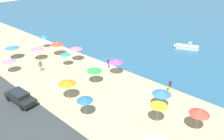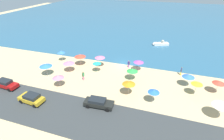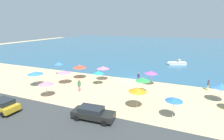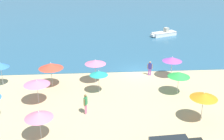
% 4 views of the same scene
% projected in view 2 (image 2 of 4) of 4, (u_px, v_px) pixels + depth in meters
% --- Properties ---
extents(ground_plane, '(160.00, 160.00, 0.00)m').
position_uv_depth(ground_plane, '(125.00, 65.00, 39.57)').
color(ground_plane, tan).
extents(sea, '(150.00, 110.00, 0.05)m').
position_uv_depth(sea, '(153.00, 16.00, 85.44)').
color(sea, '#2B5C7B').
rests_on(sea, ground_plane).
extents(coastal_road, '(80.00, 8.00, 0.06)m').
position_uv_depth(coastal_road, '(93.00, 119.00, 24.54)').
color(coastal_road, '#333738').
rests_on(coastal_road, ground_plane).
extents(beach_umbrella_0, '(2.17, 2.17, 2.45)m').
position_uv_depth(beach_umbrella_0, '(189.00, 76.00, 31.00)').
color(beach_umbrella_0, '#B2B2B7').
rests_on(beach_umbrella_0, ground_plane).
extents(beach_umbrella_1, '(2.07, 2.07, 2.29)m').
position_uv_depth(beach_umbrella_1, '(58.00, 77.00, 30.93)').
color(beach_umbrella_1, '#B2B2B7').
rests_on(beach_umbrella_1, ground_plane).
extents(beach_umbrella_2, '(2.34, 2.34, 2.28)m').
position_uv_depth(beach_umbrella_2, '(69.00, 63.00, 35.80)').
color(beach_umbrella_2, '#B2B2B7').
rests_on(beach_umbrella_2, ground_plane).
extents(beach_umbrella_3, '(2.47, 2.47, 2.60)m').
position_uv_depth(beach_umbrella_3, '(80.00, 56.00, 38.36)').
color(beach_umbrella_3, '#B2B2B7').
rests_on(beach_umbrella_3, ground_plane).
extents(beach_umbrella_4, '(1.82, 1.82, 2.46)m').
position_uv_depth(beach_umbrella_4, '(154.00, 91.00, 26.72)').
color(beach_umbrella_4, '#B2B2B7').
rests_on(beach_umbrella_4, ground_plane).
extents(beach_umbrella_5, '(1.75, 1.75, 2.61)m').
position_uv_depth(beach_umbrella_5, '(61.00, 52.00, 40.18)').
color(beach_umbrella_5, '#B2B2B7').
rests_on(beach_umbrella_5, ground_plane).
extents(beach_umbrella_6, '(2.47, 2.47, 2.50)m').
position_uv_depth(beach_umbrella_6, '(46.00, 65.00, 34.41)').
color(beach_umbrella_6, '#B2B2B7').
rests_on(beach_umbrella_6, ground_plane).
extents(beach_umbrella_7, '(2.12, 2.12, 2.36)m').
position_uv_depth(beach_umbrella_7, '(132.00, 70.00, 32.92)').
color(beach_umbrella_7, '#B2B2B7').
rests_on(beach_umbrella_7, ground_plane).
extents(beach_umbrella_8, '(2.49, 2.49, 2.72)m').
position_uv_depth(beach_umbrella_8, '(222.00, 104.00, 23.72)').
color(beach_umbrella_8, '#B2B2B7').
rests_on(beach_umbrella_8, ground_plane).
extents(beach_umbrella_9, '(2.02, 2.02, 2.53)m').
position_uv_depth(beach_umbrella_9, '(219.00, 82.00, 29.00)').
color(beach_umbrella_9, '#B2B2B7').
rests_on(beach_umbrella_9, ground_plane).
extents(beach_umbrella_10, '(1.79, 1.79, 2.34)m').
position_uv_depth(beach_umbrella_10, '(97.00, 63.00, 35.67)').
color(beach_umbrella_10, '#B2B2B7').
rests_on(beach_umbrella_10, ground_plane).
extents(beach_umbrella_11, '(1.85, 1.85, 2.58)m').
position_uv_depth(beach_umbrella_11, '(197.00, 83.00, 28.45)').
color(beach_umbrella_11, '#B2B2B7').
rests_on(beach_umbrella_11, ground_plane).
extents(beach_umbrella_12, '(2.15, 2.15, 2.60)m').
position_uv_depth(beach_umbrella_12, '(129.00, 83.00, 28.52)').
color(beach_umbrella_12, '#B2B2B7').
rests_on(beach_umbrella_12, ground_plane).
extents(beach_umbrella_13, '(2.20, 2.20, 2.59)m').
position_uv_depth(beach_umbrella_13, '(100.00, 57.00, 37.63)').
color(beach_umbrella_13, '#B2B2B7').
rests_on(beach_umbrella_13, ground_plane).
extents(beach_umbrella_14, '(2.14, 2.14, 2.42)m').
position_uv_depth(beach_umbrella_14, '(139.00, 61.00, 36.12)').
color(beach_umbrella_14, '#B2B2B7').
rests_on(beach_umbrella_14, ground_plane).
extents(bather_0, '(0.56, 0.30, 1.65)m').
position_uv_depth(bather_0, '(129.00, 64.00, 37.93)').
color(bather_0, '#9A4AA4').
rests_on(bather_0, ground_plane).
extents(bather_1, '(0.34, 0.53, 1.81)m').
position_uv_depth(bather_1, '(83.00, 75.00, 33.24)').
color(bather_1, '#D46D92').
rests_on(bather_1, ground_plane).
extents(bather_2, '(0.26, 0.57, 1.74)m').
position_uv_depth(bather_2, '(181.00, 71.00, 35.02)').
color(bather_2, yellow).
rests_on(bather_2, ground_plane).
extents(parked_car_0, '(4.13, 2.23, 1.48)m').
position_uv_depth(parked_car_0, '(31.00, 98.00, 27.40)').
color(parked_car_0, gold).
rests_on(parked_car_0, coastal_road).
extents(parked_car_1, '(4.60, 2.05, 1.39)m').
position_uv_depth(parked_car_1, '(99.00, 103.00, 26.53)').
color(parked_car_1, black).
rests_on(parked_car_1, coastal_road).
extents(parked_car_3, '(4.58, 2.01, 1.47)m').
position_uv_depth(parked_car_3, '(6.00, 84.00, 31.10)').
color(parked_car_3, '#9E1111').
rests_on(parked_car_3, coastal_road).
extents(skiff_nearshore, '(4.70, 2.95, 1.35)m').
position_uv_depth(skiff_nearshore, '(161.00, 44.00, 50.34)').
color(skiff_nearshore, silver).
rests_on(skiff_nearshore, sea).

